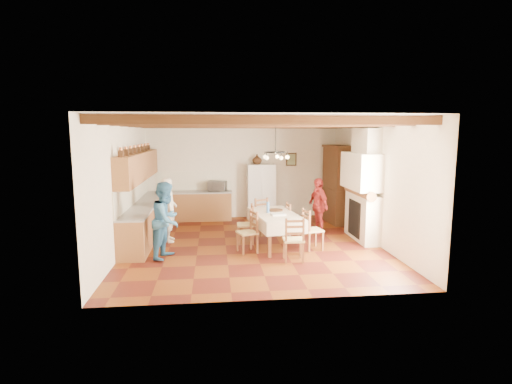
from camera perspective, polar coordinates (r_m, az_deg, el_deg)
The scene contains 31 objects.
floor at distance 9.79m, azimuth -0.40°, elevation -7.59°, with size 6.00×6.50×0.02m, color #4D180F.
ceiling at distance 9.41m, azimuth -0.42°, elevation 10.38°, with size 6.00×6.50×0.02m, color white.
wall_back at distance 12.71m, azimuth -1.87°, elevation 3.07°, with size 6.00×0.02×3.00m, color #F2E5C9.
wall_front at distance 6.28m, azimuth 2.55°, elevation -2.53°, with size 6.00×0.02×3.00m, color #F2E5C9.
wall_left at distance 9.66m, azimuth -18.47°, elevation 0.92°, with size 0.02×6.50×3.00m, color #F2E5C9.
wall_right at distance 10.23m, azimuth 16.63°, elevation 1.40°, with size 0.02×6.50×3.00m, color #F2E5C9.
ceiling_beams at distance 9.41m, azimuth -0.42°, elevation 9.77°, with size 6.00×6.30×0.16m, color #3A1D0D, non-canonical shape.
lower_cabinets_left at distance 10.80m, azimuth -15.42°, elevation -3.96°, with size 0.60×4.30×0.86m, color brown.
lower_cabinets_back at distance 12.53m, azimuth -8.83°, elevation -2.05°, with size 2.30×0.60×0.86m, color brown.
countertop_left at distance 10.71m, azimuth -15.51°, elevation -1.60°, with size 0.62×4.30×0.04m, color gray.
countertop_back at distance 12.46m, azimuth -8.88°, elevation -0.01°, with size 2.34×0.62×0.04m, color gray.
backsplash_left at distance 10.71m, azimuth -17.08°, elevation 0.07°, with size 0.03×4.30×0.60m, color white.
backsplash_back at distance 12.70m, azimuth -8.85°, elevation 1.60°, with size 2.30×0.03×0.60m, color white.
upper_cabinets at distance 10.61m, azimuth -16.39°, elevation 3.55°, with size 0.35×4.20×0.70m, color brown.
fireplace at distance 10.31m, azimuth 14.69°, elevation 0.97°, with size 0.56×1.60×2.80m, color beige, non-canonical shape.
wall_picture at distance 12.86m, azimuth 5.06°, elevation 4.67°, with size 0.34×0.03×0.42m, color #332514.
refrigerator at distance 12.66m, azimuth 0.69°, elevation 0.13°, with size 0.86×0.71×1.72m, color white.
hutch at distance 12.23m, azimuth 11.47°, elevation 1.11°, with size 0.54×1.28×2.33m, color #3A2011, non-canonical shape.
dining_table at distance 9.52m, azimuth 2.74°, elevation -3.54°, with size 1.20×1.95×0.80m.
chandelier at distance 9.32m, azimuth 2.80°, elevation 5.71°, with size 0.47×0.47×0.03m, color black.
chair_left_near at distance 9.05m, azimuth -1.29°, elevation -5.70°, with size 0.42×0.40×0.96m, color brown, non-canonical shape.
chair_left_far at distance 9.83m, azimuth -1.52°, elevation -4.57°, with size 0.42×0.40×0.96m, color brown, non-canonical shape.
chair_right_near at distance 9.39m, azimuth 8.10°, elevation -5.27°, with size 0.42×0.40×0.96m, color brown, non-canonical shape.
chair_right_far at distance 10.11m, azimuth 5.58°, elevation -4.23°, with size 0.42×0.40×0.96m, color brown, non-canonical shape.
chair_end_near at distance 8.50m, azimuth 5.37°, elevation -6.69°, with size 0.42×0.40×0.96m, color brown, non-canonical shape.
chair_end_far at distance 10.66m, azimuth 1.21°, elevation -3.53°, with size 0.42×0.40×0.96m, color brown, non-canonical shape.
person_man at distance 10.15m, azimuth -12.30°, elevation -2.50°, with size 0.58×0.38×1.60m, color white.
person_woman_blue at distance 8.83m, azimuth -12.66°, elevation -3.93°, with size 0.81×0.63×1.66m, color teal.
person_woman_red at distance 10.88m, azimuth 8.85°, elevation -1.94°, with size 0.88×0.37×1.50m, color #B02A29.
microwave at distance 12.42m, azimuth -5.55°, elevation 0.83°, with size 0.55×0.37×0.31m, color silver.
fridge_vase at distance 12.54m, azimuth 0.15°, elevation 4.72°, with size 0.30×0.30×0.31m, color #3A2011.
Camera 1 is at (-0.93, -9.36, 2.70)m, focal length 28.00 mm.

